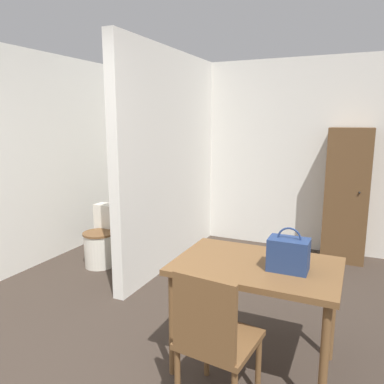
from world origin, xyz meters
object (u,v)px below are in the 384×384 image
Objects in this scene: handbag at (288,254)px; wooden_cabinet at (347,195)px; wooden_chair at (214,337)px; toilet at (103,239)px; dining_table at (256,276)px.

handbag is 0.18× the size of wooden_cabinet.
wooden_chair is 0.70m from handbag.
wooden_chair is 3.13× the size of handbag.
wooden_cabinet is (2.63, 1.36, 0.51)m from toilet.
toilet is 2.70m from handbag.
handbag is at bearing -25.93° from toilet.
handbag reaches higher than dining_table.
handbag is at bearing -7.86° from dining_table.
dining_table is 2.47m from toilet.
wooden_cabinet is at bearing 85.40° from wooden_chair.
wooden_chair is at bearing -100.85° from wooden_cabinet.
wooden_chair is (-0.11, -0.50, -0.19)m from dining_table.
wooden_chair is 3.07m from wooden_cabinet.
toilet is at bearing 147.84° from wooden_chair.
wooden_cabinet is (0.57, 2.99, 0.33)m from wooden_chair.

